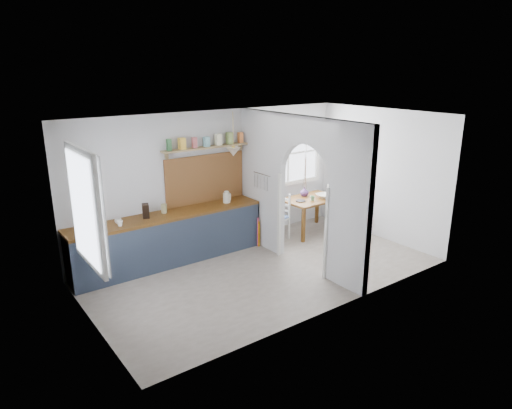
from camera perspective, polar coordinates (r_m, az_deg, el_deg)
floor at (r=7.90m, az=1.10°, el=-8.29°), size 5.80×3.20×0.01m
ceiling at (r=7.19m, az=1.22°, el=10.81°), size 5.80×3.20×0.01m
walls at (r=7.44m, az=1.16°, el=0.81°), size 5.81×3.21×2.60m
partition at (r=7.88m, az=4.96°, el=2.79°), size 0.12×3.20×2.60m
kitchen_window at (r=6.11m, az=-20.73°, el=-0.49°), size 0.10×1.16×1.50m
nook_window at (r=9.66m, az=4.04°, el=6.33°), size 1.76×0.10×1.30m
counter at (r=8.24m, az=-10.85°, el=-4.08°), size 3.50×0.60×0.90m
sink at (r=7.65m, az=-19.73°, el=-3.00°), size 0.40×0.40×0.02m
backsplash at (r=8.59m, az=-6.34°, el=3.24°), size 1.65×0.03×0.90m
shelf at (r=8.39m, az=-6.19°, el=7.46°), size 1.75×0.20×0.21m
pendant_lamp at (r=8.31m, az=-2.85°, el=6.60°), size 0.26×0.26×0.16m
utensil_rail at (r=8.46m, az=0.74°, el=3.82°), size 0.02×0.50×0.02m
dining_table at (r=9.64m, az=6.84°, el=-1.32°), size 1.21×0.83×0.74m
chair_left at (r=9.13m, az=2.48°, el=-1.61°), size 0.53×0.53×0.94m
chair_right at (r=10.14m, az=10.34°, el=-0.10°), size 0.50×0.50×0.90m
kettle at (r=8.59m, az=-3.71°, el=0.95°), size 0.21×0.18×0.22m
mug_a at (r=7.64m, az=-16.65°, el=-2.27°), size 0.13×0.13×0.09m
mug_b at (r=7.77m, az=-16.85°, el=-2.00°), size 0.14×0.14×0.09m
knife_block at (r=7.93m, az=-13.63°, el=-0.78°), size 0.15×0.18×0.24m
jar at (r=8.12m, az=-11.43°, el=-0.50°), size 0.10×0.10×0.16m
towel_magenta at (r=8.84m, az=0.26°, el=-3.56°), size 0.02×0.03×0.61m
towel_orange at (r=8.83m, az=0.34°, el=-3.75°), size 0.02×0.03×0.53m
bowl at (r=9.60m, az=8.53°, el=1.08°), size 0.35×0.35×0.08m
table_cup at (r=9.37m, az=7.07°, el=0.78°), size 0.10×0.10×0.09m
plate at (r=9.29m, az=5.60°, el=0.46°), size 0.22×0.22×0.02m
vase at (r=9.66m, az=6.07°, el=1.61°), size 0.24×0.24×0.19m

